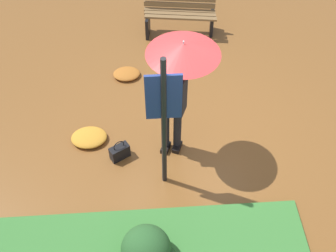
{
  "coord_description": "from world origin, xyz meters",
  "views": [
    {
      "loc": [
        -0.62,
        -4.22,
        5.21
      ],
      "look_at": [
        -0.37,
        -0.43,
        0.85
      ],
      "focal_mm": 45.01,
      "sensor_mm": 36.0,
      "label": 1
    }
  ],
  "objects_px": {
    "handbag": "(120,152)",
    "park_bench": "(180,15)",
    "info_sign_post": "(164,112)",
    "person_with_umbrella": "(178,72)"
  },
  "relations": [
    {
      "from": "handbag",
      "to": "park_bench",
      "type": "relative_size",
      "value": 0.26
    },
    {
      "from": "info_sign_post",
      "to": "park_bench",
      "type": "relative_size",
      "value": 1.64
    },
    {
      "from": "park_bench",
      "to": "info_sign_post",
      "type": "bearing_deg",
      "value": -98.38
    },
    {
      "from": "person_with_umbrella",
      "to": "handbag",
      "type": "height_order",
      "value": "person_with_umbrella"
    },
    {
      "from": "info_sign_post",
      "to": "park_bench",
      "type": "distance_m",
      "value": 3.74
    },
    {
      "from": "person_with_umbrella",
      "to": "park_bench",
      "type": "relative_size",
      "value": 1.46
    },
    {
      "from": "person_with_umbrella",
      "to": "handbag",
      "type": "bearing_deg",
      "value": -169.83
    },
    {
      "from": "info_sign_post",
      "to": "handbag",
      "type": "distance_m",
      "value": 1.54
    },
    {
      "from": "info_sign_post",
      "to": "handbag",
      "type": "relative_size",
      "value": 6.22
    },
    {
      "from": "person_with_umbrella",
      "to": "info_sign_post",
      "type": "distance_m",
      "value": 0.65
    }
  ]
}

